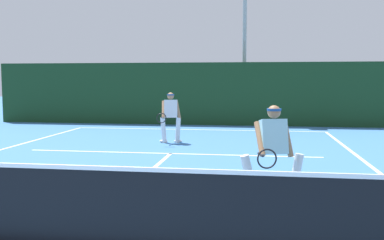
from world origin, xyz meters
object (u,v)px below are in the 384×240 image
Objects in this scene: player_far at (170,115)px; tennis_ball at (41,195)px; player_near at (273,150)px; light_pole at (245,9)px.

tennis_ball is (-0.91, -6.36, -0.81)m from player_far.
tennis_ball is at bearing 70.23° from player_far.
player_near is at bearing 103.44° from player_far.
player_near is 1.00× the size of player_far.
player_near is 23.43× the size of tennis_ball.
player_far is at bearing 81.84° from tennis_ball.
light_pole is (2.03, 6.64, 4.17)m from player_far.
player_far is at bearing -79.72° from player_near.
player_far is 0.19× the size of light_pole.
player_far is 23.39× the size of tennis_ball.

